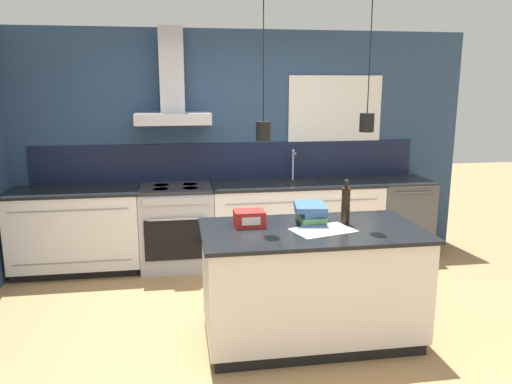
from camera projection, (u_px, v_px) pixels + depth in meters
The scene contains 11 objects.
ground_plane at pixel (257, 333), 4.09m from camera, with size 16.00×16.00×0.00m, color #A87F51.
wall_back at pixel (227, 142), 5.73m from camera, with size 5.60×2.22×2.60m.
counter_run_left at pixel (77, 230), 5.37m from camera, with size 1.35×0.64×0.91m.
counter_run_sink at pixel (296, 221), 5.74m from camera, with size 1.93×0.64×1.27m.
oven_range at pixel (177, 227), 5.53m from camera, with size 0.79×0.66×0.91m.
dishwasher at pixel (399, 217), 5.93m from camera, with size 0.62×0.65×0.91m.
kitchen_island at pixel (311, 283), 3.95m from camera, with size 1.71×0.92×0.91m.
bottle_on_island at pixel (346, 205), 3.95m from camera, with size 0.07×0.07×0.36m.
book_stack at pixel (311, 213), 3.99m from camera, with size 0.29×0.36×0.15m.
red_supply_box at pixel (249, 218), 3.92m from camera, with size 0.24×0.20×0.12m.
paper_pile at pixel (323, 230), 3.80m from camera, with size 0.52×0.41×0.01m.
Camera 1 is at (-0.60, -3.71, 2.01)m, focal length 35.00 mm.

